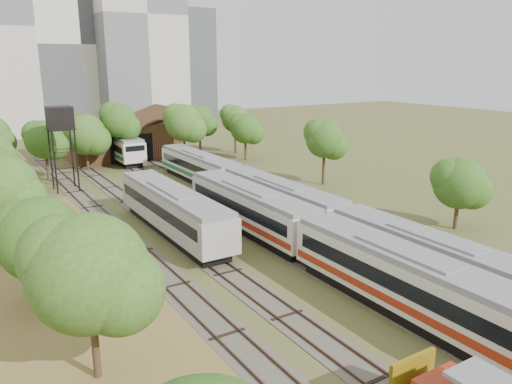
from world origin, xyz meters
TOP-DOWN VIEW (x-y plane):
  - ground at (0.00, 0.00)m, footprint 240.00×240.00m
  - dry_grass_patch at (-18.00, 8.00)m, footprint 14.00×60.00m
  - tracks at (-0.67, 25.00)m, footprint 24.60×80.00m
  - railcar_red_set at (-2.00, 8.51)m, footprint 3.19×34.58m
  - railcar_green_set at (2.00, 18.46)m, footprint 2.99×52.08m
  - railcar_rear at (-2.00, 55.94)m, footprint 3.27×16.08m
  - old_grey_coach at (-8.00, 20.22)m, footprint 3.22×18.00m
  - water_tower at (-12.67, 41.09)m, footprint 2.78×2.78m
  - rail_pile_far at (8.20, 3.34)m, footprint 0.45×7.25m
  - maintenance_shed at (-1.00, 57.98)m, footprint 16.45×11.55m
  - tree_band_left at (-19.76, 13.66)m, footprint 6.98×57.17m
  - tree_band_far at (-3.30, 50.34)m, footprint 40.18×10.22m
  - tree_band_right at (14.34, 27.30)m, footprint 5.09×42.20m
  - tower_centre at (2.00, 100.00)m, footprint 20.00×18.00m
  - tower_right at (14.00, 92.00)m, footprint 18.00×16.00m
  - tower_far_right at (34.00, 110.00)m, footprint 12.00×12.00m

SIDE VIEW (x-z plane):
  - ground at x=0.00m, z-range 0.00..0.00m
  - dry_grass_patch at x=-18.00m, z-range 0.00..0.04m
  - tracks at x=-0.67m, z-range -0.05..0.14m
  - rail_pile_far at x=8.20m, z-range 0.00..0.24m
  - railcar_green_set at x=2.00m, z-range 0.11..3.80m
  - railcar_red_set at x=-2.00m, z-range 0.11..4.06m
  - railcar_rear at x=-2.00m, z-range 0.12..4.17m
  - old_grey_coach at x=-8.00m, z-range 0.18..4.18m
  - maintenance_shed at x=-1.00m, z-range -0.87..6.70m
  - tree_band_left at x=-19.76m, z-range 0.76..8.86m
  - tree_band_right at x=14.34m, z-range 0.92..8.76m
  - tree_band_far at x=-3.30m, z-range 1.14..10.05m
  - water_tower at x=-12.67m, z-range 3.30..12.96m
  - tower_far_right at x=34.00m, z-range 0.00..28.00m
  - tower_centre at x=2.00m, z-range 0.00..36.00m
  - tower_right at x=14.00m, z-range 0.00..48.00m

